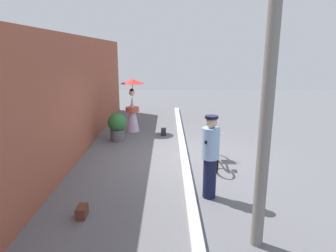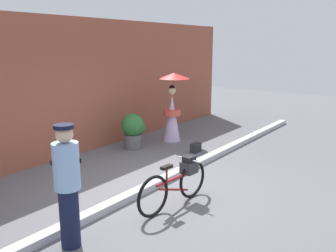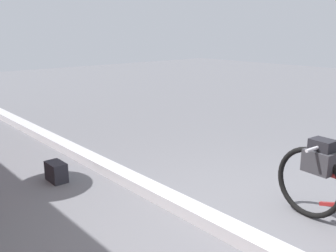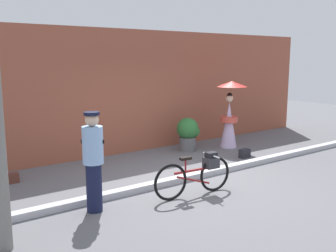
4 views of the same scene
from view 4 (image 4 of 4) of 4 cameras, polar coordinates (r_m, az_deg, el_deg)
The scene contains 9 objects.
ground_plane at distance 8.16m, azimuth 2.94°, elevation -8.02°, with size 30.00×30.00×0.00m, color slate.
building_wall at distance 10.35m, azimuth -7.62°, elevation 5.02°, with size 14.00×0.40×3.28m, color brown.
sidewalk_curb at distance 8.14m, azimuth 2.94°, elevation -7.62°, with size 14.00×0.20×0.12m, color #B2B2B7.
bicycle_near_officer at distance 7.21m, azimuth 4.43°, elevation -7.00°, with size 1.67×0.48×0.78m.
person_officer at distance 6.42m, azimuth -11.04°, elevation -4.86°, with size 0.34×0.34×1.68m.
person_with_parasol at distance 11.08m, azimuth 9.13°, elevation 1.88°, with size 0.87×0.87×1.90m.
potted_plant_by_door at distance 10.62m, azimuth 3.01°, elevation -0.96°, with size 0.62×0.60×0.92m.
backpack_on_pavement at distance 8.55m, azimuth -22.25°, elevation -7.18°, with size 0.29×0.17×0.20m.
backpack_spare at distance 10.08m, azimuth 11.32°, elevation -3.99°, with size 0.28×0.17×0.23m.
Camera 4 is at (-4.87, -6.04, 2.51)m, focal length 41.07 mm.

